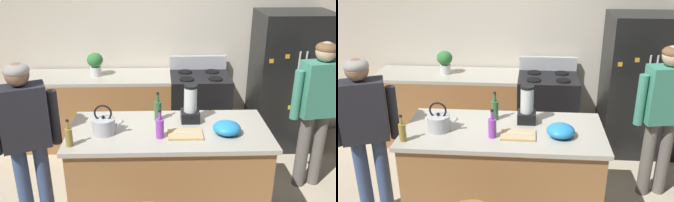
# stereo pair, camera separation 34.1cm
# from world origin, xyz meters

# --- Properties ---
(back_wall) EXTENTS (8.00, 0.10, 2.70)m
(back_wall) POSITION_xyz_m (0.00, 1.95, 1.35)
(back_wall) COLOR beige
(back_wall) RESTS_ON ground_plane
(kitchen_island) EXTENTS (1.79, 0.82, 0.96)m
(kitchen_island) POSITION_xyz_m (0.00, 0.00, 0.48)
(kitchen_island) COLOR #9E6B3D
(kitchen_island) RESTS_ON ground_plane
(back_counter_run) EXTENTS (2.00, 0.64, 0.96)m
(back_counter_run) POSITION_xyz_m (-0.80, 1.55, 0.48)
(back_counter_run) COLOR #9E6B3D
(back_counter_run) RESTS_ON ground_plane
(refrigerator) EXTENTS (0.90, 0.73, 1.76)m
(refrigerator) POSITION_xyz_m (1.59, 1.50, 0.88)
(refrigerator) COLOR black
(refrigerator) RESTS_ON ground_plane
(stove_range) EXTENTS (0.76, 0.65, 1.14)m
(stove_range) POSITION_xyz_m (0.45, 1.52, 0.49)
(stove_range) COLOR black
(stove_range) RESTS_ON ground_plane
(person_by_island_left) EXTENTS (0.58, 0.35, 1.60)m
(person_by_island_left) POSITION_xyz_m (-1.25, -0.05, 0.97)
(person_by_island_left) COLOR #384C7A
(person_by_island_left) RESTS_ON ground_plane
(person_by_sink_right) EXTENTS (0.60, 0.28, 1.62)m
(person_by_sink_right) POSITION_xyz_m (1.55, 0.51, 0.98)
(person_by_sink_right) COLOR #66605B
(person_by_sink_right) RESTS_ON ground_plane
(potted_plant) EXTENTS (0.20, 0.20, 0.30)m
(potted_plant) POSITION_xyz_m (-0.88, 1.55, 1.13)
(potted_plant) COLOR silver
(potted_plant) RESTS_ON back_counter_run
(blender_appliance) EXTENTS (0.17, 0.17, 0.36)m
(blender_appliance) POSITION_xyz_m (0.20, 0.17, 1.11)
(blender_appliance) COLOR black
(blender_appliance) RESTS_ON kitchen_island
(bottle_vinegar) EXTENTS (0.06, 0.06, 0.24)m
(bottle_vinegar) POSITION_xyz_m (-0.82, -0.28, 1.04)
(bottle_vinegar) COLOR olive
(bottle_vinegar) RESTS_ON kitchen_island
(bottle_soda) EXTENTS (0.07, 0.07, 0.26)m
(bottle_soda) POSITION_xyz_m (-0.08, -0.16, 1.05)
(bottle_soda) COLOR purple
(bottle_soda) RESTS_ON kitchen_island
(bottle_olive_oil) EXTENTS (0.07, 0.07, 0.28)m
(bottle_olive_oil) POSITION_xyz_m (-0.10, 0.20, 1.06)
(bottle_olive_oil) COLOR #2D6638
(bottle_olive_oil) RESTS_ON kitchen_island
(mixing_bowl) EXTENTS (0.24, 0.24, 0.11)m
(mixing_bowl) POSITION_xyz_m (0.50, -0.10, 1.01)
(mixing_bowl) COLOR #268CD8
(mixing_bowl) RESTS_ON kitchen_island
(tea_kettle) EXTENTS (0.28, 0.20, 0.27)m
(tea_kettle) POSITION_xyz_m (-0.57, -0.06, 1.04)
(tea_kettle) COLOR #B7BABF
(tea_kettle) RESTS_ON kitchen_island
(cutting_board) EXTENTS (0.30, 0.20, 0.02)m
(cutting_board) POSITION_xyz_m (0.14, -0.12, 0.97)
(cutting_board) COLOR tan
(cutting_board) RESTS_ON kitchen_island
(chef_knife) EXTENTS (0.22, 0.05, 0.01)m
(chef_knife) POSITION_xyz_m (0.16, -0.12, 0.98)
(chef_knife) COLOR #B7BABF
(chef_knife) RESTS_ON cutting_board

